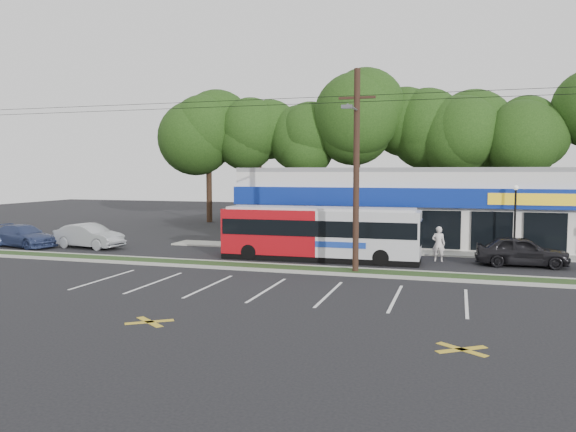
{
  "coord_description": "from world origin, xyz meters",
  "views": [
    {
      "loc": [
        7.82,
        -26.29,
        5.03
      ],
      "look_at": [
        -1.72,
        5.0,
        2.44
      ],
      "focal_mm": 35.0,
      "sensor_mm": 36.0,
      "label": 1
    }
  ],
  "objects_px": {
    "car_silver": "(89,236)",
    "car_blue": "(24,236)",
    "lamp_post": "(515,212)",
    "pedestrian_a": "(438,244)",
    "car_dark": "(522,251)",
    "pedestrian_b": "(378,240)",
    "metrobus": "(320,232)",
    "utility_pole": "(353,164)"
  },
  "relations": [
    {
      "from": "metrobus",
      "to": "lamp_post",
      "type": "bearing_deg",
      "value": 21.08
    },
    {
      "from": "car_silver",
      "to": "pedestrian_b",
      "type": "distance_m",
      "value": 18.81
    },
    {
      "from": "utility_pole",
      "to": "car_dark",
      "type": "relative_size",
      "value": 10.57
    },
    {
      "from": "car_dark",
      "to": "lamp_post",
      "type": "bearing_deg",
      "value": 0.28
    },
    {
      "from": "car_silver",
      "to": "car_blue",
      "type": "bearing_deg",
      "value": 107.6
    },
    {
      "from": "lamp_post",
      "to": "pedestrian_b",
      "type": "xyz_separation_m",
      "value": [
        -7.82,
        -0.96,
        -1.82
      ]
    },
    {
      "from": "utility_pole",
      "to": "car_silver",
      "type": "height_order",
      "value": "utility_pole"
    },
    {
      "from": "metrobus",
      "to": "car_blue",
      "type": "height_order",
      "value": "metrobus"
    },
    {
      "from": "car_dark",
      "to": "pedestrian_a",
      "type": "xyz_separation_m",
      "value": [
        -4.3,
        0.34,
        0.18
      ]
    },
    {
      "from": "metrobus",
      "to": "car_dark",
      "type": "xyz_separation_m",
      "value": [
        10.76,
        1.16,
        -0.79
      ]
    },
    {
      "from": "metrobus",
      "to": "car_blue",
      "type": "distance_m",
      "value": 20.36
    },
    {
      "from": "utility_pole",
      "to": "car_dark",
      "type": "xyz_separation_m",
      "value": [
        8.27,
        4.74,
        -4.61
      ]
    },
    {
      "from": "utility_pole",
      "to": "pedestrian_a",
      "type": "distance_m",
      "value": 7.81
    },
    {
      "from": "car_dark",
      "to": "pedestrian_b",
      "type": "relative_size",
      "value": 2.79
    },
    {
      "from": "utility_pole",
      "to": "car_blue",
      "type": "xyz_separation_m",
      "value": [
        -22.83,
        3.29,
        -4.67
      ]
    },
    {
      "from": "pedestrian_a",
      "to": "metrobus",
      "type": "bearing_deg",
      "value": 13.94
    },
    {
      "from": "lamp_post",
      "to": "metrobus",
      "type": "bearing_deg",
      "value": -158.04
    },
    {
      "from": "pedestrian_a",
      "to": "lamp_post",
      "type": "bearing_deg",
      "value": -145.44
    },
    {
      "from": "metrobus",
      "to": "pedestrian_b",
      "type": "bearing_deg",
      "value": 48.78
    },
    {
      "from": "car_silver",
      "to": "car_blue",
      "type": "xyz_separation_m",
      "value": [
        -4.59,
        -0.77,
        -0.06
      ]
    },
    {
      "from": "lamp_post",
      "to": "metrobus",
      "type": "distance_m",
      "value": 11.55
    },
    {
      "from": "lamp_post",
      "to": "pedestrian_a",
      "type": "distance_m",
      "value": 5.32
    },
    {
      "from": "utility_pole",
      "to": "lamp_post",
      "type": "height_order",
      "value": "utility_pole"
    },
    {
      "from": "car_blue",
      "to": "pedestrian_b",
      "type": "xyz_separation_m",
      "value": [
        23.18,
        3.62,
        0.11
      ]
    },
    {
      "from": "utility_pole",
      "to": "car_silver",
      "type": "xyz_separation_m",
      "value": [
        -18.24,
        4.06,
        -4.62
      ]
    },
    {
      "from": "metrobus",
      "to": "car_silver",
      "type": "xyz_separation_m",
      "value": [
        -15.75,
        0.49,
        -0.8
      ]
    },
    {
      "from": "utility_pole",
      "to": "pedestrian_b",
      "type": "distance_m",
      "value": 8.29
    },
    {
      "from": "car_dark",
      "to": "pedestrian_b",
      "type": "bearing_deg",
      "value": 73.09
    },
    {
      "from": "utility_pole",
      "to": "car_silver",
      "type": "relative_size",
      "value": 10.32
    },
    {
      "from": "utility_pole",
      "to": "metrobus",
      "type": "xyz_separation_m",
      "value": [
        -2.49,
        3.57,
        -3.82
      ]
    },
    {
      "from": "utility_pole",
      "to": "car_blue",
      "type": "relative_size",
      "value": 9.8
    },
    {
      "from": "utility_pole",
      "to": "car_dark",
      "type": "height_order",
      "value": "utility_pole"
    },
    {
      "from": "car_dark",
      "to": "pedestrian_b",
      "type": "height_order",
      "value": "pedestrian_b"
    },
    {
      "from": "car_dark",
      "to": "metrobus",
      "type": "bearing_deg",
      "value": 94.63
    },
    {
      "from": "lamp_post",
      "to": "pedestrian_a",
      "type": "xyz_separation_m",
      "value": [
        -4.2,
        -2.8,
        -1.68
      ]
    },
    {
      "from": "utility_pole",
      "to": "pedestrian_a",
      "type": "height_order",
      "value": "utility_pole"
    },
    {
      "from": "utility_pole",
      "to": "lamp_post",
      "type": "xyz_separation_m",
      "value": [
        8.17,
        7.87,
        -2.74
      ]
    },
    {
      "from": "lamp_post",
      "to": "car_blue",
      "type": "distance_m",
      "value": 31.4
    },
    {
      "from": "car_dark",
      "to": "pedestrian_b",
      "type": "distance_m",
      "value": 8.22
    },
    {
      "from": "car_silver",
      "to": "pedestrian_b",
      "type": "relative_size",
      "value": 2.86
    },
    {
      "from": "utility_pole",
      "to": "pedestrian_a",
      "type": "relative_size",
      "value": 25.25
    },
    {
      "from": "lamp_post",
      "to": "pedestrian_b",
      "type": "distance_m",
      "value": 8.09
    }
  ]
}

